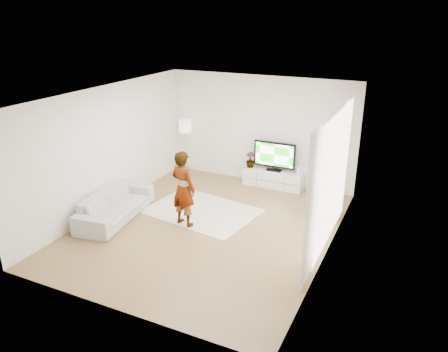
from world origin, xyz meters
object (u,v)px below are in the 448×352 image
at_px(television, 275,155).
at_px(sofa, 115,205).
at_px(player, 183,189).
at_px(floor_lamp, 185,128).
at_px(rug, 201,211).
at_px(media_console, 273,179).

xyz_separation_m(television, sofa, (-2.53, -3.24, -0.53)).
relative_size(player, floor_lamp, 1.08).
bearing_deg(player, floor_lamp, -47.35).
distance_m(rug, sofa, 1.92).
xyz_separation_m(television, floor_lamp, (-2.55, -0.09, 0.44)).
bearing_deg(sofa, rug, -62.43).
xyz_separation_m(television, player, (-1.00, -2.87, -0.02)).
xyz_separation_m(rug, sofa, (-1.55, -1.10, 0.31)).
height_order(media_console, floor_lamp, floor_lamp).
relative_size(television, rug, 0.45).
height_order(television, sofa, television).
height_order(player, sofa, player).
relative_size(television, sofa, 0.51).
distance_m(player, sofa, 1.65).
bearing_deg(player, media_console, -95.91).
relative_size(media_console, floor_lamp, 1.01).
bearing_deg(floor_lamp, player, -60.86).
xyz_separation_m(media_console, television, (-0.00, 0.03, 0.63)).
distance_m(television, rug, 2.50).
bearing_deg(rug, media_console, 65.08).
height_order(television, floor_lamp, floor_lamp).
xyz_separation_m(media_console, rug, (-0.98, -2.11, -0.21)).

